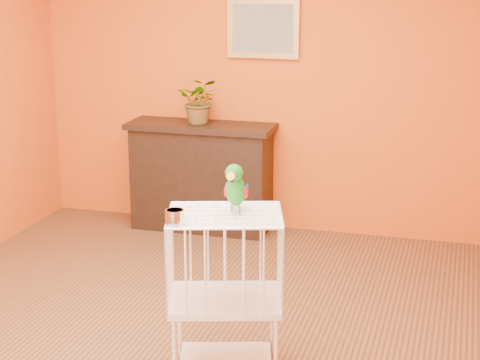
% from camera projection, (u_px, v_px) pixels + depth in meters
% --- Properties ---
extents(ground, '(4.50, 4.50, 0.00)m').
position_uv_depth(ground, '(175.00, 332.00, 5.12)').
color(ground, brown).
rests_on(ground, ground).
extents(room_shell, '(4.50, 4.50, 4.50)m').
position_uv_depth(room_shell, '(169.00, 85.00, 4.70)').
color(room_shell, '#D35813').
rests_on(room_shell, ground).
extents(console_cabinet, '(1.27, 0.46, 0.95)m').
position_uv_depth(console_cabinet, '(201.00, 177.00, 7.01)').
color(console_cabinet, black).
rests_on(console_cabinet, ground).
extents(potted_plant, '(0.43, 0.46, 0.31)m').
position_uv_depth(potted_plant, '(200.00, 106.00, 6.86)').
color(potted_plant, '#26722D').
rests_on(potted_plant, console_cabinet).
extents(framed_picture, '(0.62, 0.04, 0.50)m').
position_uv_depth(framed_picture, '(263.00, 28.00, 6.72)').
color(framed_picture, gold).
rests_on(framed_picture, room_shell).
extents(birdcage, '(0.72, 0.63, 0.95)m').
position_uv_depth(birdcage, '(225.00, 292.00, 4.49)').
color(birdcage, white).
rests_on(birdcage, ground).
extents(feed_cup, '(0.10, 0.10, 0.07)m').
position_uv_depth(feed_cup, '(175.00, 216.00, 4.20)').
color(feed_cup, silver).
rests_on(feed_cup, birdcage).
extents(parrot, '(0.14, 0.25, 0.28)m').
position_uv_depth(parrot, '(236.00, 187.00, 4.37)').
color(parrot, '#59544C').
rests_on(parrot, birdcage).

